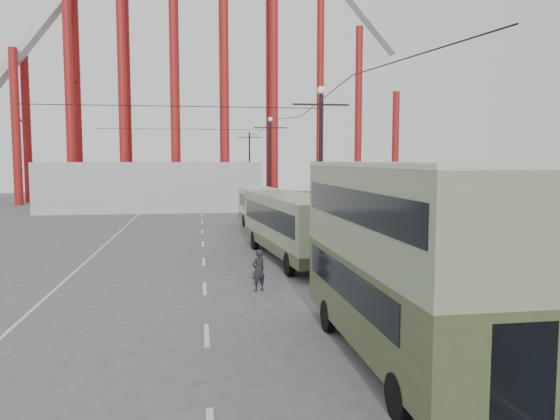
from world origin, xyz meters
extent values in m
plane|color=#4E4E51|center=(0.00, 0.00, 0.00)|extent=(160.00, 160.00, 0.00)
cube|color=silver|center=(-1.00, 19.00, 0.01)|extent=(0.15, 82.00, 0.01)
cube|color=silver|center=(5.40, 20.00, 0.01)|extent=(0.12, 120.00, 0.01)
cube|color=silver|center=(-7.00, 20.00, 0.01)|extent=(0.12, 120.00, 0.01)
cylinder|color=black|center=(5.60, 18.00, 4.50)|extent=(0.20, 0.20, 9.00)
cylinder|color=black|center=(5.60, 18.00, 0.25)|extent=(0.44, 0.44, 0.50)
cube|color=black|center=(5.60, 18.00, 8.30)|extent=(3.20, 0.10, 0.10)
sphere|color=white|center=(5.60, 18.00, 9.10)|extent=(0.44, 0.44, 0.44)
cylinder|color=black|center=(5.60, 40.00, 4.50)|extent=(0.20, 0.20, 9.00)
cylinder|color=black|center=(5.60, 40.00, 0.25)|extent=(0.44, 0.44, 0.50)
cube|color=black|center=(5.60, 40.00, 8.30)|extent=(3.20, 0.10, 0.10)
sphere|color=white|center=(5.60, 40.00, 9.10)|extent=(0.44, 0.44, 0.44)
cylinder|color=black|center=(5.60, 62.00, 4.50)|extent=(0.20, 0.20, 9.00)
cylinder|color=black|center=(5.60, 62.00, 0.25)|extent=(0.44, 0.44, 0.50)
cube|color=black|center=(5.60, 62.00, 8.30)|extent=(3.20, 0.10, 0.10)
sphere|color=white|center=(5.60, 62.00, 9.10)|extent=(0.44, 0.44, 0.44)
cylinder|color=maroon|center=(-22.00, 55.00, 9.00)|extent=(1.00, 1.00, 18.00)
cylinder|color=maroon|center=(-22.00, 59.00, 9.00)|extent=(1.00, 1.00, 18.00)
cylinder|color=maroon|center=(-16.00, 55.00, 13.50)|extent=(1.00, 1.00, 27.00)
cylinder|color=maroon|center=(-16.00, 59.00, 13.50)|extent=(1.00, 1.00, 27.00)
cylinder|color=maroon|center=(-10.00, 55.00, 18.00)|extent=(1.00, 1.00, 36.00)
cylinder|color=maroon|center=(-10.00, 59.00, 18.00)|extent=(1.00, 1.00, 36.00)
cylinder|color=maroon|center=(-4.00, 55.00, 22.50)|extent=(1.00, 1.00, 45.00)
cylinder|color=maroon|center=(-4.00, 59.00, 22.50)|extent=(1.00, 1.00, 45.00)
cylinder|color=maroon|center=(14.00, 56.00, 15.00)|extent=(0.90, 0.90, 30.00)
cylinder|color=maroon|center=(19.00, 56.00, 11.00)|extent=(0.90, 0.90, 22.00)
cylinder|color=maroon|center=(24.00, 56.00, 7.00)|extent=(0.90, 0.90, 14.00)
cube|color=#A5A5AA|center=(19.00, 56.00, 24.00)|extent=(9.89, 2.00, 10.87)
cube|color=#ADAEA8|center=(-6.00, 47.00, 2.50)|extent=(22.00, 10.00, 5.00)
cube|color=#3B4525|center=(3.81, 1.13, 1.59)|extent=(2.54, 9.66, 2.12)
cube|color=black|center=(3.81, 1.13, 2.02)|extent=(2.55, 7.74, 0.87)
cube|color=gray|center=(3.81, 1.13, 2.79)|extent=(2.56, 9.66, 0.29)
cube|color=gray|center=(3.81, 1.13, 4.00)|extent=(2.54, 9.66, 2.12)
cube|color=black|center=(3.81, 1.13, 4.09)|extent=(2.57, 9.08, 0.82)
cube|color=#BDBA98|center=(3.81, 1.13, 5.11)|extent=(2.56, 9.66, 0.12)
cylinder|color=black|center=(2.68, 3.81, 0.48)|extent=(0.28, 0.97, 0.96)
cylinder|color=black|center=(4.86, 3.84, 0.48)|extent=(0.28, 0.97, 0.96)
cylinder|color=black|center=(2.76, -1.97, 0.48)|extent=(0.28, 0.97, 0.96)
cylinder|color=black|center=(4.94, -1.94, 0.48)|extent=(0.28, 0.97, 0.96)
cube|color=gray|center=(3.61, 15.98, 1.90)|extent=(3.96, 12.15, 2.60)
cube|color=black|center=(3.61, 15.98, 2.33)|extent=(3.86, 10.86, 1.03)
cube|color=#3B4525|center=(3.61, 15.98, 0.87)|extent=(3.99, 12.15, 0.54)
cube|color=gray|center=(3.61, 15.98, 3.29)|extent=(3.98, 12.15, 0.17)
cylinder|color=black|center=(2.03, 19.19, 0.54)|extent=(0.42, 1.11, 1.08)
cylinder|color=black|center=(4.47, 19.46, 0.54)|extent=(0.42, 1.11, 1.08)
cylinder|color=black|center=(2.79, 12.08, 0.54)|extent=(0.42, 1.11, 1.08)
cylinder|color=black|center=(5.23, 12.34, 0.54)|extent=(0.42, 1.11, 1.08)
cube|color=#BDBA98|center=(3.70, 27.70, 1.71)|extent=(3.43, 10.00, 2.35)
cube|color=black|center=(3.70, 27.70, 2.11)|extent=(3.35, 8.83, 0.93)
cube|color=#3B4525|center=(3.70, 27.70, 0.78)|extent=(3.46, 10.00, 0.49)
cube|color=#BDBA98|center=(3.70, 27.70, 2.97)|extent=(3.45, 10.00, 0.16)
cylinder|color=black|center=(2.34, 30.12, 0.49)|extent=(0.37, 1.00, 0.98)
cylinder|color=black|center=(4.54, 30.35, 0.49)|extent=(0.37, 1.00, 0.98)
cylinder|color=black|center=(2.90, 24.66, 0.49)|extent=(0.37, 1.00, 0.98)
cylinder|color=black|center=(5.10, 24.89, 0.49)|extent=(0.37, 1.00, 0.98)
imported|color=black|center=(1.14, 9.29, 0.84)|extent=(0.73, 0.66, 1.68)
camera|label=1|loc=(-1.14, -12.08, 5.22)|focal=35.00mm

